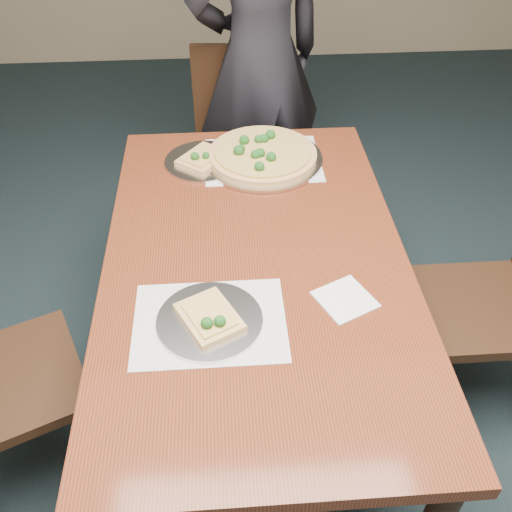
{
  "coord_description": "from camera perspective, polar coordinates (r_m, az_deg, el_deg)",
  "views": [
    {
      "loc": [
        -0.16,
        -0.59,
        1.87
      ],
      "look_at": [
        -0.07,
        0.68,
        0.75
      ],
      "focal_mm": 40.0,
      "sensor_mm": 36.0,
      "label": 1
    }
  ],
  "objects": [
    {
      "name": "dining_table",
      "position": [
        1.76,
        -0.0,
        -2.25
      ],
      "size": [
        0.9,
        1.5,
        0.75
      ],
      "color": "#501F10",
      "rests_on": "ground"
    },
    {
      "name": "chair_far",
      "position": [
        2.74,
        -1.81,
        11.81
      ],
      "size": [
        0.45,
        0.45,
        0.91
      ],
      "rotation": [
        0.0,
        0.0,
        -0.08
      ],
      "color": "black",
      "rests_on": "ground"
    },
    {
      "name": "chair_right",
      "position": [
        2.1,
        24.24,
        -3.43
      ],
      "size": [
        0.42,
        0.42,
        0.91
      ],
      "rotation": [
        0.0,
        0.0,
        -1.57
      ],
      "color": "black",
      "rests_on": "ground"
    },
    {
      "name": "diner",
      "position": [
        2.6,
        0.32,
        19.01
      ],
      "size": [
        0.76,
        0.64,
        1.76
      ],
      "primitive_type": "imported",
      "rotation": [
        0.0,
        0.0,
        3.55
      ],
      "color": "black",
      "rests_on": "ground"
    },
    {
      "name": "placemat_main",
      "position": [
        2.12,
        0.67,
        9.59
      ],
      "size": [
        0.42,
        0.32,
        0.0
      ],
      "primitive_type": "cube",
      "color": "white",
      "rests_on": "dining_table"
    },
    {
      "name": "placemat_near",
      "position": [
        1.51,
        -4.64,
        -6.58
      ],
      "size": [
        0.4,
        0.3,
        0.0
      ],
      "primitive_type": "cube",
      "color": "white",
      "rests_on": "dining_table"
    },
    {
      "name": "pizza_pan",
      "position": [
        2.11,
        0.63,
        10.09
      ],
      "size": [
        0.44,
        0.44,
        0.07
      ],
      "color": "silver",
      "rests_on": "dining_table"
    },
    {
      "name": "slice_plate_near",
      "position": [
        1.5,
        -4.65,
        -6.31
      ],
      "size": [
        0.28,
        0.28,
        0.06
      ],
      "color": "silver",
      "rests_on": "dining_table"
    },
    {
      "name": "slice_plate_far",
      "position": [
        2.11,
        -5.33,
        9.56
      ],
      "size": [
        0.28,
        0.28,
        0.06
      ],
      "color": "silver",
      "rests_on": "dining_table"
    },
    {
      "name": "napkin",
      "position": [
        1.58,
        8.89,
        -4.32
      ],
      "size": [
        0.19,
        0.19,
        0.01
      ],
      "primitive_type": "cube",
      "rotation": [
        0.0,
        0.0,
        0.45
      ],
      "color": "white",
      "rests_on": "dining_table"
    }
  ]
}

